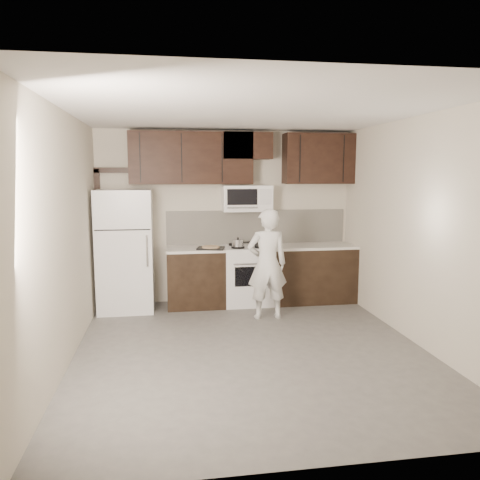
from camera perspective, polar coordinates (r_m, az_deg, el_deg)
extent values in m
plane|color=#555250|center=(5.58, 1.32, -13.20)|extent=(4.50, 4.50, 0.00)
plane|color=beige|center=(7.46, -1.71, 2.86)|extent=(4.00, 0.00, 4.00)
plane|color=white|center=(5.25, 1.42, 15.46)|extent=(4.50, 4.50, 0.00)
cube|color=black|center=(7.25, -5.43, -4.65)|extent=(0.87, 0.62, 0.87)
cube|color=black|center=(7.58, 8.74, -4.14)|extent=(1.32, 0.62, 0.87)
cube|color=white|center=(7.16, -5.48, -1.10)|extent=(0.87, 0.64, 0.04)
cube|color=white|center=(7.50, 8.82, -0.74)|extent=(1.32, 0.64, 0.04)
cube|color=white|center=(7.34, 0.95, -4.38)|extent=(0.76, 0.62, 0.89)
cube|color=white|center=(7.25, 0.96, -0.86)|extent=(0.76, 0.62, 0.02)
cube|color=black|center=(7.03, 1.38, -4.47)|extent=(0.50, 0.01, 0.30)
cylinder|color=silver|center=(6.96, 1.44, -2.92)|extent=(0.55, 0.02, 0.02)
cylinder|color=black|center=(7.07, -0.27, -0.88)|extent=(0.20, 0.20, 0.03)
cylinder|color=black|center=(7.14, 2.59, -0.81)|extent=(0.20, 0.20, 0.03)
cylinder|color=black|center=(7.37, -0.61, -0.53)|extent=(0.20, 0.20, 0.03)
cylinder|color=black|center=(7.43, 2.13, -0.46)|extent=(0.20, 0.20, 0.03)
cube|color=beige|center=(7.54, 2.08, 1.62)|extent=(2.90, 0.02, 0.54)
cube|color=black|center=(7.21, -5.97, 9.88)|extent=(1.85, 0.35, 0.78)
cube|color=black|center=(7.58, 9.53, 9.73)|extent=(1.10, 0.35, 0.78)
cube|color=black|center=(7.31, 0.81, 11.39)|extent=(0.76, 0.35, 0.40)
cube|color=white|center=(7.29, 0.82, 5.11)|extent=(0.76, 0.38, 0.40)
cube|color=black|center=(7.08, 0.28, 5.27)|extent=(0.46, 0.01, 0.24)
cube|color=silver|center=(7.15, 3.14, 5.28)|extent=(0.18, 0.01, 0.24)
cylinder|color=silver|center=(7.07, 0.31, 3.96)|extent=(0.46, 0.02, 0.02)
cube|color=white|center=(7.13, -13.79, -1.26)|extent=(0.80, 0.72, 1.80)
cube|color=black|center=(6.72, -14.15, 1.20)|extent=(0.77, 0.01, 0.02)
cylinder|color=silver|center=(6.71, -11.27, -1.31)|extent=(0.03, 0.03, 0.45)
cube|color=black|center=(7.47, -16.76, 0.21)|extent=(0.08, 0.08, 2.10)
cube|color=black|center=(7.38, -15.45, 8.20)|extent=(0.50, 0.08, 0.08)
cylinder|color=silver|center=(7.07, -0.27, -0.47)|extent=(0.17, 0.17, 0.13)
sphere|color=black|center=(7.05, -0.27, 0.19)|extent=(0.04, 0.04, 0.04)
cylinder|color=black|center=(7.09, 0.78, -0.27)|extent=(0.17, 0.03, 0.02)
cube|color=black|center=(7.02, -3.58, -1.01)|extent=(0.45, 0.38, 0.02)
cylinder|color=beige|center=(7.01, -3.59, -0.85)|extent=(0.32, 0.32, 0.02)
imported|color=silver|center=(6.55, 3.33, -2.94)|extent=(0.57, 0.38, 1.55)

